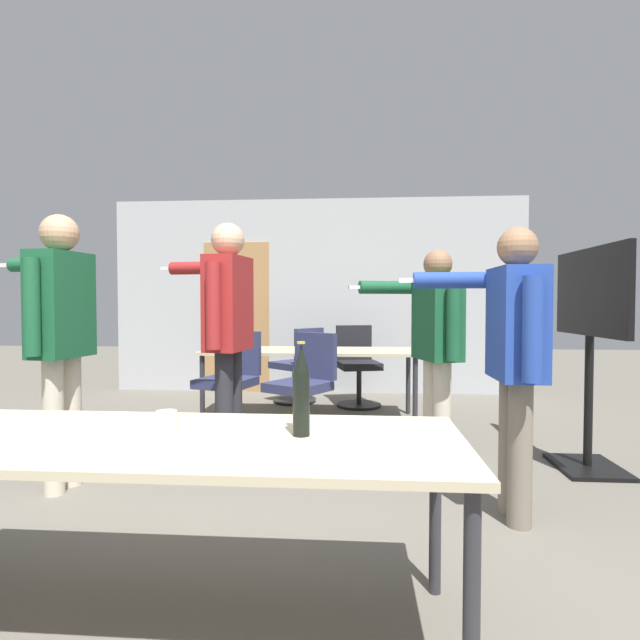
% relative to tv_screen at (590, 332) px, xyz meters
% --- Properties ---
extents(back_wall, '(5.58, 0.12, 2.63)m').
position_rel_tv_screen_xyz_m(back_wall, '(-2.28, 3.04, 0.30)').
color(back_wall, '#B2B5B7').
rests_on(back_wall, ground_plane).
extents(conference_table_near, '(2.15, 0.79, 0.73)m').
position_rel_tv_screen_xyz_m(conference_table_near, '(-2.38, -2.00, -0.34)').
color(conference_table_near, '#C6B793').
rests_on(conference_table_near, ground_plane).
extents(conference_table_far, '(2.22, 0.79, 0.73)m').
position_rel_tv_screen_xyz_m(conference_table_far, '(-2.18, 1.41, -0.34)').
color(conference_table_far, '#C6B793').
rests_on(conference_table_far, ground_plane).
extents(tv_screen, '(0.44, 1.10, 1.62)m').
position_rel_tv_screen_xyz_m(tv_screen, '(0.00, 0.00, 0.00)').
color(tv_screen, black).
rests_on(tv_screen, ground_plane).
extents(person_near_casual, '(0.75, 0.63, 1.64)m').
position_rel_tv_screen_xyz_m(person_near_casual, '(-0.82, -0.92, -0.02)').
color(person_near_casual, slate).
rests_on(person_near_casual, ground_plane).
extents(person_right_polo, '(0.79, 0.70, 1.80)m').
position_rel_tv_screen_xyz_m(person_right_polo, '(-2.64, -0.18, 0.09)').
color(person_right_polo, '#28282D').
rests_on(person_right_polo, ground_plane).
extents(person_far_watching, '(0.79, 0.67, 1.79)m').
position_rel_tv_screen_xyz_m(person_far_watching, '(-3.62, -0.66, 0.08)').
color(person_far_watching, beige).
rests_on(person_far_watching, ground_plane).
extents(person_left_plaid, '(0.86, 0.62, 1.62)m').
position_rel_tv_screen_xyz_m(person_left_plaid, '(-1.10, 0.08, -0.04)').
color(person_left_plaid, beige).
rests_on(person_left_plaid, ground_plane).
extents(office_chair_side_rolled, '(0.69, 0.68, 0.92)m').
position_rel_tv_screen_xyz_m(office_chair_side_rolled, '(-2.40, 2.25, -0.58)').
color(office_chair_side_rolled, black).
rests_on(office_chair_side_rolled, ground_plane).
extents(office_chair_far_left, '(0.56, 0.61, 0.95)m').
position_rel_tv_screen_xyz_m(office_chair_far_left, '(-1.69, 2.18, -0.56)').
color(office_chair_far_left, black).
rests_on(office_chair_far_left, ground_plane).
extents(office_chair_near_pushed, '(0.65, 0.68, 0.95)m').
position_rel_tv_screen_xyz_m(office_chair_near_pushed, '(-2.17, 0.62, -0.56)').
color(office_chair_near_pushed, black).
rests_on(office_chair_near_pushed, ground_plane).
extents(office_chair_far_right, '(0.57, 0.62, 0.95)m').
position_rel_tv_screen_xyz_m(office_chair_far_right, '(-2.88, 0.82, -0.56)').
color(office_chair_far_right, black).
rests_on(office_chair_far_right, ground_plane).
extents(beer_bottle, '(0.06, 0.06, 0.35)m').
position_rel_tv_screen_xyz_m(beer_bottle, '(-1.89, -1.95, -0.12)').
color(beer_bottle, black).
rests_on(beer_bottle, conference_table_near).
extents(drink_cup, '(0.08, 0.08, 0.09)m').
position_rel_tv_screen_xyz_m(drink_cup, '(-2.39, -1.99, -0.23)').
color(drink_cup, silver).
rests_on(drink_cup, conference_table_near).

